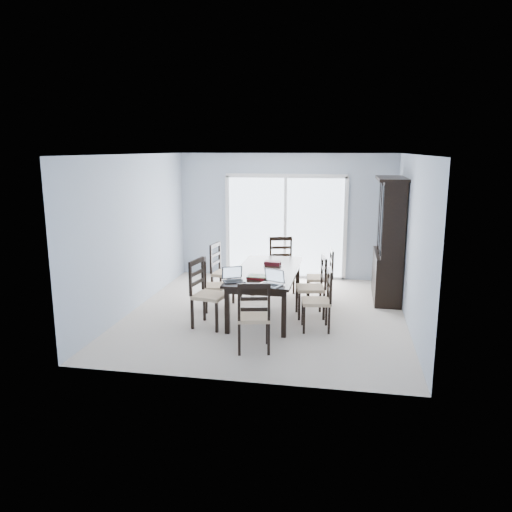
{
  "coord_description": "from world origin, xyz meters",
  "views": [
    {
      "loc": [
        1.25,
        -7.81,
        2.68
      ],
      "look_at": [
        -0.17,
        0.0,
        0.97
      ],
      "focal_mm": 35.0,
      "sensor_mm": 36.0,
      "label": 1
    }
  ],
  "objects_px": {
    "dining_table": "(266,274)",
    "cell_phone": "(265,283)",
    "chair_right_near": "(322,293)",
    "chair_right_far": "(325,270)",
    "chair_right_mid": "(317,280)",
    "chair_end_far": "(281,258)",
    "chair_left_far": "(221,265)",
    "china_hutch": "(389,241)",
    "chair_end_near": "(254,309)",
    "chair_left_near": "(204,286)",
    "chair_left_mid": "(211,279)",
    "laptop_silver": "(270,282)",
    "hot_tub": "(257,246)",
    "game_box": "(273,263)",
    "laptop_dark": "(234,278)"
  },
  "relations": [
    {
      "from": "dining_table",
      "to": "chair_left_far",
      "type": "relative_size",
      "value": 1.86
    },
    {
      "from": "laptop_dark",
      "to": "laptop_silver",
      "type": "distance_m",
      "value": 0.57
    },
    {
      "from": "chair_left_far",
      "to": "cell_phone",
      "type": "xyz_separation_m",
      "value": [
        1.05,
        -1.55,
        0.13
      ]
    },
    {
      "from": "chair_left_mid",
      "to": "laptop_dark",
      "type": "bearing_deg",
      "value": 19.02
    },
    {
      "from": "china_hutch",
      "to": "chair_end_far",
      "type": "relative_size",
      "value": 1.86
    },
    {
      "from": "dining_table",
      "to": "chair_left_near",
      "type": "relative_size",
      "value": 1.83
    },
    {
      "from": "chair_left_far",
      "to": "chair_end_far",
      "type": "bearing_deg",
      "value": 136.37
    },
    {
      "from": "chair_right_mid",
      "to": "game_box",
      "type": "xyz_separation_m",
      "value": [
        -0.77,
        0.31,
        0.17
      ]
    },
    {
      "from": "cell_phone",
      "to": "hot_tub",
      "type": "height_order",
      "value": "hot_tub"
    },
    {
      "from": "chair_right_mid",
      "to": "laptop_silver",
      "type": "bearing_deg",
      "value": 135.94
    },
    {
      "from": "dining_table",
      "to": "chair_end_near",
      "type": "height_order",
      "value": "chair_end_near"
    },
    {
      "from": "chair_right_far",
      "to": "chair_end_far",
      "type": "relative_size",
      "value": 0.95
    },
    {
      "from": "game_box",
      "to": "hot_tub",
      "type": "bearing_deg",
      "value": 104.98
    },
    {
      "from": "chair_right_near",
      "to": "chair_right_mid",
      "type": "xyz_separation_m",
      "value": [
        -0.12,
        0.62,
        0.04
      ]
    },
    {
      "from": "laptop_silver",
      "to": "chair_left_near",
      "type": "bearing_deg",
      "value": -168.15
    },
    {
      "from": "hot_tub",
      "to": "chair_left_mid",
      "type": "bearing_deg",
      "value": -92.02
    },
    {
      "from": "dining_table",
      "to": "cell_phone",
      "type": "height_order",
      "value": "cell_phone"
    },
    {
      "from": "chair_right_mid",
      "to": "laptop_silver",
      "type": "distance_m",
      "value": 1.16
    },
    {
      "from": "chair_right_near",
      "to": "chair_end_far",
      "type": "xyz_separation_m",
      "value": [
        -0.89,
        2.06,
        0.05
      ]
    },
    {
      "from": "laptop_silver",
      "to": "chair_right_mid",
      "type": "bearing_deg",
      "value": 80.49
    },
    {
      "from": "chair_left_far",
      "to": "chair_end_far",
      "type": "distance_m",
      "value": 1.26
    },
    {
      "from": "china_hutch",
      "to": "chair_right_far",
      "type": "distance_m",
      "value": 1.3
    },
    {
      "from": "chair_left_far",
      "to": "chair_end_far",
      "type": "relative_size",
      "value": 1.0
    },
    {
      "from": "chair_right_mid",
      "to": "cell_phone",
      "type": "distance_m",
      "value": 1.14
    },
    {
      "from": "chair_left_far",
      "to": "hot_tub",
      "type": "relative_size",
      "value": 0.7
    },
    {
      "from": "chair_left_far",
      "to": "laptop_silver",
      "type": "height_order",
      "value": "chair_left_far"
    },
    {
      "from": "chair_right_near",
      "to": "chair_right_far",
      "type": "relative_size",
      "value": 0.96
    },
    {
      "from": "dining_table",
      "to": "chair_left_far",
      "type": "distance_m",
      "value": 1.17
    },
    {
      "from": "china_hutch",
      "to": "chair_left_far",
      "type": "bearing_deg",
      "value": -169.43
    },
    {
      "from": "chair_right_near",
      "to": "hot_tub",
      "type": "bearing_deg",
      "value": 14.26
    },
    {
      "from": "chair_left_mid",
      "to": "laptop_silver",
      "type": "distance_m",
      "value": 1.52
    },
    {
      "from": "china_hutch",
      "to": "laptop_silver",
      "type": "height_order",
      "value": "china_hutch"
    },
    {
      "from": "chair_left_far",
      "to": "china_hutch",
      "type": "bearing_deg",
      "value": 108.54
    },
    {
      "from": "chair_right_far",
      "to": "chair_end_far",
      "type": "height_order",
      "value": "chair_end_far"
    },
    {
      "from": "chair_end_near",
      "to": "chair_end_far",
      "type": "relative_size",
      "value": 0.97
    },
    {
      "from": "china_hutch",
      "to": "chair_right_near",
      "type": "xyz_separation_m",
      "value": [
        -1.08,
        -1.83,
        -0.5
      ]
    },
    {
      "from": "chair_left_near",
      "to": "chair_end_far",
      "type": "xyz_separation_m",
      "value": [
        0.9,
        2.21,
        -0.01
      ]
    },
    {
      "from": "laptop_dark",
      "to": "cell_phone",
      "type": "distance_m",
      "value": 0.47
    },
    {
      "from": "hot_tub",
      "to": "chair_right_mid",
      "type": "bearing_deg",
      "value": -65.3
    },
    {
      "from": "chair_left_mid",
      "to": "cell_phone",
      "type": "distance_m",
      "value": 1.39
    },
    {
      "from": "chair_right_near",
      "to": "hot_tub",
      "type": "xyz_separation_m",
      "value": [
        -1.76,
        4.17,
        -0.14
      ]
    },
    {
      "from": "chair_right_mid",
      "to": "chair_end_far",
      "type": "xyz_separation_m",
      "value": [
        -0.77,
        1.45,
        0.01
      ]
    },
    {
      "from": "chair_left_mid",
      "to": "chair_left_far",
      "type": "height_order",
      "value": "chair_left_far"
    },
    {
      "from": "dining_table",
      "to": "hot_tub",
      "type": "bearing_deg",
      "value": 102.82
    },
    {
      "from": "dining_table",
      "to": "china_hutch",
      "type": "height_order",
      "value": "china_hutch"
    },
    {
      "from": "chair_end_near",
      "to": "laptop_dark",
      "type": "xyz_separation_m",
      "value": [
        -0.45,
        0.79,
        0.2
      ]
    },
    {
      "from": "chair_left_mid",
      "to": "chair_right_far",
      "type": "relative_size",
      "value": 0.91
    },
    {
      "from": "chair_right_mid",
      "to": "game_box",
      "type": "height_order",
      "value": "chair_right_mid"
    },
    {
      "from": "chair_right_mid",
      "to": "game_box",
      "type": "bearing_deg",
      "value": 56.44
    },
    {
      "from": "chair_end_near",
      "to": "cell_phone",
      "type": "bearing_deg",
      "value": 76.3
    }
  ]
}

